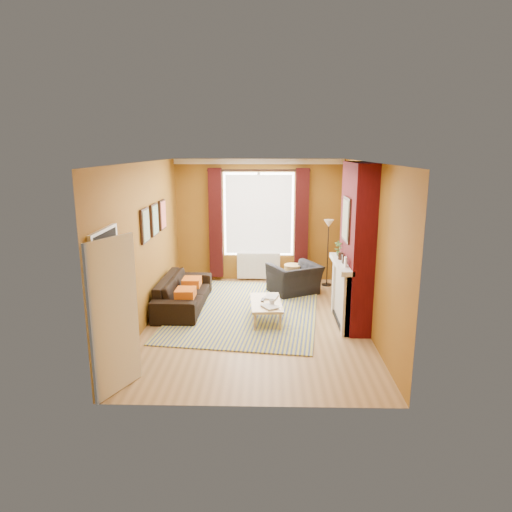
% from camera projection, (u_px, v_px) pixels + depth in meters
% --- Properties ---
extents(ground, '(5.50, 5.50, 0.00)m').
position_uv_depth(ground, '(256.00, 322.00, 8.15)').
color(ground, olive).
rests_on(ground, ground).
extents(room_walls, '(3.82, 5.54, 2.83)m').
position_uv_depth(room_walls, '(292.00, 243.00, 8.08)').
color(room_walls, '#8A5B1A').
rests_on(room_walls, ground).
extents(striped_rug, '(3.07, 3.95, 0.02)m').
position_uv_depth(striped_rug, '(246.00, 310.00, 8.71)').
color(striped_rug, '#304586').
rests_on(striped_rug, ground).
extents(sofa, '(0.86, 2.09, 0.61)m').
position_uv_depth(sofa, '(184.00, 292.00, 8.84)').
color(sofa, black).
rests_on(sofa, ground).
extents(armchair, '(1.26, 1.21, 0.63)m').
position_uv_depth(armchair, '(294.00, 279.00, 9.68)').
color(armchair, black).
rests_on(armchair, ground).
extents(coffee_table, '(0.60, 1.10, 0.36)m').
position_uv_depth(coffee_table, '(266.00, 304.00, 8.13)').
color(coffee_table, tan).
rests_on(coffee_table, ground).
extents(wicker_stool, '(0.44, 0.44, 0.50)m').
position_uv_depth(wicker_stool, '(293.00, 276.00, 10.19)').
color(wicker_stool, '#9C7A43').
rests_on(wicker_stool, ground).
extents(floor_lamp, '(0.28, 0.28, 1.50)m').
position_uv_depth(floor_lamp, '(328.00, 234.00, 10.06)').
color(floor_lamp, black).
rests_on(floor_lamp, ground).
extents(book_a, '(0.35, 0.37, 0.03)m').
position_uv_depth(book_a, '(264.00, 308.00, 7.77)').
color(book_a, '#999999').
rests_on(book_a, coffee_table).
extents(book_b, '(0.30, 0.36, 0.02)m').
position_uv_depth(book_b, '(265.00, 296.00, 8.38)').
color(book_b, '#999999').
rests_on(book_b, coffee_table).
extents(mug, '(0.14, 0.14, 0.10)m').
position_uv_depth(mug, '(272.00, 302.00, 7.93)').
color(mug, '#999999').
rests_on(mug, coffee_table).
extents(tv_remote, '(0.08, 0.18, 0.02)m').
position_uv_depth(tv_remote, '(263.00, 300.00, 8.19)').
color(tv_remote, '#29292C').
rests_on(tv_remote, coffee_table).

